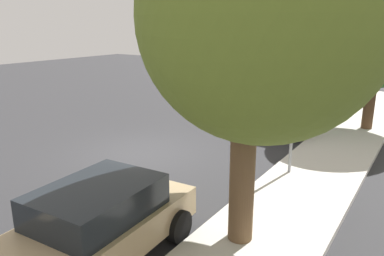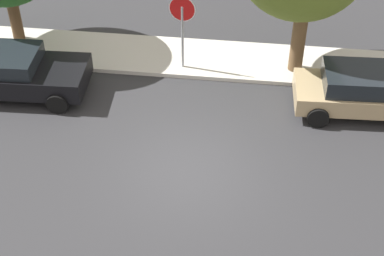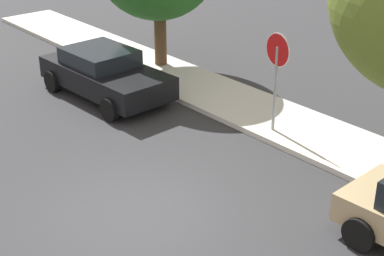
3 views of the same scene
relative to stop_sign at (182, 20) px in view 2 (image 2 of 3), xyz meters
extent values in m
plane|color=#2D2D30|center=(0.79, -4.67, -1.86)|extent=(60.00, 60.00, 0.00)
cube|color=beige|center=(0.79, 0.63, -1.79)|extent=(32.00, 2.28, 0.14)
cylinder|color=gray|center=(0.00, 0.00, -0.70)|extent=(0.08, 0.08, 2.33)
cylinder|color=white|center=(0.00, 0.00, 0.39)|extent=(0.85, 0.12, 0.85)
cylinder|color=red|center=(0.00, 0.00, 0.39)|extent=(0.79, 0.12, 0.79)
cube|color=black|center=(-4.93, -1.82, -1.23)|extent=(4.40, 2.06, 0.65)
cube|color=black|center=(-5.18, -1.83, -0.68)|extent=(2.02, 1.73, 0.46)
cylinder|color=black|center=(-3.50, -0.82, -1.54)|extent=(0.65, 0.25, 0.64)
cylinder|color=black|center=(-3.42, -2.69, -1.54)|extent=(0.65, 0.25, 0.64)
cube|color=tan|center=(5.65, -1.49, -1.27)|extent=(4.19, 1.89, 0.57)
cube|color=black|center=(5.44, -1.49, -0.72)|extent=(2.17, 1.59, 0.54)
cylinder|color=black|center=(4.21, -0.70, -1.54)|extent=(0.65, 0.25, 0.64)
cylinder|color=black|center=(4.29, -2.40, -1.54)|extent=(0.65, 0.25, 0.64)
cylinder|color=brown|center=(3.66, 0.32, -0.60)|extent=(0.45, 0.45, 2.53)
cylinder|color=#513823|center=(-5.95, 0.99, -0.72)|extent=(0.40, 0.40, 2.28)
camera|label=1|loc=(9.35, 2.97, 2.14)|focal=35.00mm
camera|label=2|loc=(2.29, -16.03, 9.18)|focal=55.00mm
camera|label=3|loc=(9.01, -10.41, 4.68)|focal=55.00mm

